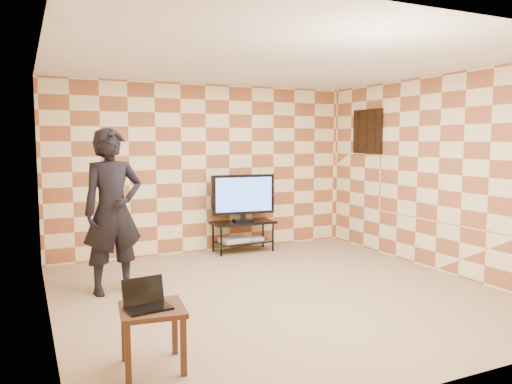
% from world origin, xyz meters
% --- Properties ---
extents(floor, '(5.00, 5.00, 0.00)m').
position_xyz_m(floor, '(0.00, 0.00, 0.00)').
color(floor, gray).
rests_on(floor, ground).
extents(wall_back, '(5.00, 0.02, 2.70)m').
position_xyz_m(wall_back, '(0.00, 2.50, 1.35)').
color(wall_back, '#F9EDBC').
rests_on(wall_back, ground).
extents(wall_front, '(5.00, 0.02, 2.70)m').
position_xyz_m(wall_front, '(0.00, -2.50, 1.35)').
color(wall_front, '#F9EDBC').
rests_on(wall_front, ground).
extents(wall_left, '(0.02, 5.00, 2.70)m').
position_xyz_m(wall_left, '(-2.50, 0.00, 1.35)').
color(wall_left, '#F9EDBC').
rests_on(wall_left, ground).
extents(wall_right, '(0.02, 5.00, 2.70)m').
position_xyz_m(wall_right, '(2.50, 0.00, 1.35)').
color(wall_right, '#F9EDBC').
rests_on(wall_right, ground).
extents(ceiling, '(5.00, 5.00, 0.02)m').
position_xyz_m(ceiling, '(0.00, 0.00, 2.70)').
color(ceiling, white).
rests_on(ceiling, wall_back).
extents(wall_art, '(0.04, 0.72, 0.72)m').
position_xyz_m(wall_art, '(2.47, 1.55, 1.95)').
color(wall_art, black).
rests_on(wall_art, wall_right).
extents(tv_stand, '(1.03, 0.46, 0.50)m').
position_xyz_m(tv_stand, '(0.52, 2.19, 0.37)').
color(tv_stand, black).
rests_on(tv_stand, floor).
extents(tv, '(1.04, 0.23, 0.76)m').
position_xyz_m(tv, '(0.52, 2.19, 0.92)').
color(tv, black).
rests_on(tv, tv_stand).
extents(dvd_player, '(0.47, 0.36, 0.07)m').
position_xyz_m(dvd_player, '(0.35, 2.18, 0.21)').
color(dvd_player, silver).
rests_on(dvd_player, tv_stand).
extents(game_console, '(0.26, 0.21, 0.05)m').
position_xyz_m(game_console, '(0.74, 2.18, 0.20)').
color(game_console, silver).
rests_on(game_console, tv_stand).
extents(side_table, '(0.55, 0.55, 0.50)m').
position_xyz_m(side_table, '(-1.81, -1.33, 0.41)').
color(side_table, '#311D16').
rests_on(side_table, floor).
extents(laptop, '(0.36, 0.30, 0.22)m').
position_xyz_m(laptop, '(-1.86, -1.32, 0.55)').
color(laptop, black).
rests_on(laptop, side_table).
extents(person, '(0.78, 0.58, 1.95)m').
position_xyz_m(person, '(-1.75, 0.84, 0.98)').
color(person, black).
rests_on(person, floor).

